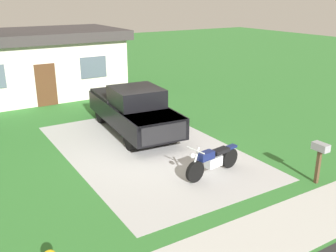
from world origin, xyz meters
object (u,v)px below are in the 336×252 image
mailbox (320,152)px  neighbor_house (32,63)px  pickup_truck (133,108)px  motorcycle (213,160)px

mailbox → neighbor_house: (-4.51, 15.13, 0.81)m
pickup_truck → mailbox: 7.42m
pickup_truck → mailbox: pickup_truck is taller
motorcycle → pickup_truck: bearing=93.3°
motorcycle → neighbor_house: (-2.23, 13.06, 1.32)m
pickup_truck → neighbor_house: bearing=103.5°
motorcycle → pickup_truck: size_ratio=0.38×
mailbox → pickup_truck: bearing=110.2°
motorcycle → mailbox: mailbox is taller
motorcycle → mailbox: (2.28, -2.06, 0.51)m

